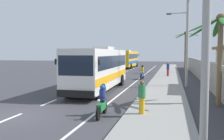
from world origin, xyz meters
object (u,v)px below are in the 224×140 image
at_px(coach_bus_far_lane, 128,59).
at_px(coach_bus_foreground, 100,67).
at_px(motorcycle_trailing, 142,74).
at_px(motorcycle_beside_bus, 102,103).
at_px(utility_pole_mid, 187,33).
at_px(pedestrian_midwalk, 168,69).
at_px(palm_second, 185,43).
at_px(pedestrian_near_kerb, 142,96).
at_px(palm_nearest, 221,37).

bearing_deg(coach_bus_far_lane, coach_bus_foreground, -84.30).
distance_m(coach_bus_foreground, motorcycle_trailing, 9.84).
relative_size(motorcycle_beside_bus, utility_pole_mid, 0.22).
relative_size(coach_bus_far_lane, motorcycle_trailing, 5.79).
bearing_deg(motorcycle_trailing, coach_bus_foreground, -104.21).
relative_size(coach_bus_foreground, coach_bus_far_lane, 0.98).
relative_size(coach_bus_far_lane, pedestrian_midwalk, 6.48).
height_order(motorcycle_beside_bus, utility_pole_mid, utility_pole_mid).
height_order(coach_bus_far_lane, palm_second, palm_second).
bearing_deg(motorcycle_beside_bus, pedestrian_midwalk, 82.34).
xyz_separation_m(pedestrian_near_kerb, palm_second, (3.28, 26.99, 3.58)).
xyz_separation_m(coach_bus_far_lane, palm_nearest, (11.61, -35.44, 2.08)).
xyz_separation_m(motorcycle_beside_bus, motorcycle_trailing, (-0.11, 17.60, 0.04)).
xyz_separation_m(motorcycle_beside_bus, palm_second, (5.18, 27.40, 3.93)).
distance_m(coach_bus_far_lane, pedestrian_midwalk, 20.51).
bearing_deg(palm_second, coach_bus_far_lane, 132.00).
xyz_separation_m(utility_pole_mid, palm_nearest, (1.47, -7.72, -0.84)).
distance_m(coach_bus_foreground, pedestrian_midwalk, 13.69).
height_order(motorcycle_trailing, utility_pole_mid, utility_pole_mid).
relative_size(pedestrian_midwalk, palm_nearest, 0.33).
height_order(coach_bus_foreground, utility_pole_mid, utility_pole_mid).
distance_m(motorcycle_trailing, utility_pole_mid, 8.59).
distance_m(palm_nearest, palm_second, 23.45).
xyz_separation_m(pedestrian_near_kerb, pedestrian_midwalk, (0.89, 20.32, 0.07)).
distance_m(motorcycle_trailing, palm_nearest, 15.30).
xyz_separation_m(motorcycle_beside_bus, utility_pole_mid, (4.51, 11.69, 4.20)).
height_order(pedestrian_midwalk, palm_second, palm_second).
bearing_deg(pedestrian_near_kerb, utility_pole_mid, -165.91).
bearing_deg(palm_second, palm_nearest, -88.04).
relative_size(pedestrian_midwalk, palm_second, 0.28).
relative_size(motorcycle_beside_bus, palm_second, 0.31).
bearing_deg(pedestrian_near_kerb, palm_nearest, 158.19).
bearing_deg(coach_bus_far_lane, utility_pole_mid, -69.90).
xyz_separation_m(coach_bus_foreground, palm_nearest, (8.49, -4.17, 2.10)).
distance_m(utility_pole_mid, palm_nearest, 7.91).
height_order(pedestrian_near_kerb, palm_nearest, palm_nearest).
xyz_separation_m(pedestrian_near_kerb, utility_pole_mid, (2.61, 11.28, 3.85)).
height_order(palm_nearest, palm_second, palm_second).
distance_m(motorcycle_trailing, palm_second, 11.80).
height_order(pedestrian_near_kerb, palm_second, palm_second).
distance_m(coach_bus_foreground, palm_second, 20.92).
bearing_deg(coach_bus_foreground, palm_nearest, -26.14).
relative_size(motorcycle_beside_bus, motorcycle_trailing, 1.00).
bearing_deg(motorcycle_trailing, utility_pole_mid, -51.95).
xyz_separation_m(palm_nearest, palm_second, (-0.80, 23.43, 0.57)).
xyz_separation_m(coach_bus_far_lane, palm_second, (10.81, -12.01, 2.65)).
xyz_separation_m(coach_bus_far_lane, pedestrian_near_kerb, (7.53, -39.00, -0.92)).
bearing_deg(motorcycle_beside_bus, pedestrian_near_kerb, 12.15).
height_order(coach_bus_foreground, palm_second, palm_second).
bearing_deg(motorcycle_beside_bus, palm_nearest, 33.54).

